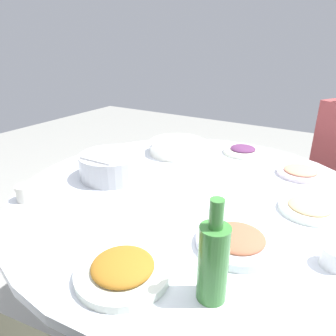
% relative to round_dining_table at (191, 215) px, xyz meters
% --- Properties ---
extents(ground, '(8.00, 8.00, 0.00)m').
position_rel_round_dining_table_xyz_m(ground, '(0.00, 0.00, -0.65)').
color(ground, gray).
extents(round_dining_table, '(1.35, 1.35, 0.76)m').
position_rel_round_dining_table_xyz_m(round_dining_table, '(0.00, 0.00, 0.00)').
color(round_dining_table, '#99999E').
rests_on(round_dining_table, ground).
extents(rice_bowl, '(0.27, 0.27, 0.11)m').
position_rel_round_dining_table_xyz_m(rice_bowl, '(0.35, 0.06, 0.16)').
color(rice_bowl, '#B2B5BA').
rests_on(rice_bowl, round_dining_table).
extents(soup_bowl, '(0.28, 0.28, 0.06)m').
position_rel_round_dining_table_xyz_m(soup_bowl, '(0.26, -0.34, 0.14)').
color(soup_bowl, white).
rests_on(soup_bowl, round_dining_table).
extents(dish_eggplant, '(0.19, 0.19, 0.04)m').
position_rel_round_dining_table_xyz_m(dish_eggplant, '(-0.03, -0.51, 0.13)').
color(dish_eggplant, silver).
rests_on(dish_eggplant, round_dining_table).
extents(dish_stirfry, '(0.23, 0.23, 0.05)m').
position_rel_round_dining_table_xyz_m(dish_stirfry, '(-0.07, 0.50, 0.13)').
color(dish_stirfry, white).
rests_on(dish_stirfry, round_dining_table).
extents(dish_noodles, '(0.20, 0.20, 0.03)m').
position_rel_round_dining_table_xyz_m(dish_noodles, '(-0.41, -0.06, 0.12)').
color(dish_noodles, white).
rests_on(dish_noodles, round_dining_table).
extents(dish_shrimp, '(0.19, 0.19, 0.04)m').
position_rel_round_dining_table_xyz_m(dish_shrimp, '(-0.33, -0.37, 0.12)').
color(dish_shrimp, silver).
rests_on(dish_shrimp, round_dining_table).
extents(dish_tofu_braise, '(0.23, 0.23, 0.04)m').
position_rel_round_dining_table_xyz_m(dish_tofu_braise, '(-0.26, 0.24, 0.13)').
color(dish_tofu_braise, silver).
rests_on(dish_tofu_braise, round_dining_table).
extents(green_bottle, '(0.07, 0.07, 0.25)m').
position_rel_round_dining_table_xyz_m(green_bottle, '(-0.28, 0.45, 0.21)').
color(green_bottle, '#3C7F38').
rests_on(green_bottle, round_dining_table).
extents(tea_cup_near, '(0.07, 0.07, 0.06)m').
position_rel_round_dining_table_xyz_m(tea_cup_near, '(0.48, 0.38, 0.14)').
color(tea_cup_near, silver).
rests_on(tea_cup_near, round_dining_table).
extents(tea_cup_far, '(0.07, 0.07, 0.05)m').
position_rel_round_dining_table_xyz_m(tea_cup_far, '(-0.50, 0.19, 0.14)').
color(tea_cup_far, white).
rests_on(tea_cup_far, round_dining_table).
extents(stool_for_diner_right, '(0.35, 0.35, 0.43)m').
position_rel_round_dining_table_xyz_m(stool_for_diner_right, '(-0.51, -0.82, -0.44)').
color(stool_for_diner_right, brown).
rests_on(stool_for_diner_right, ground).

